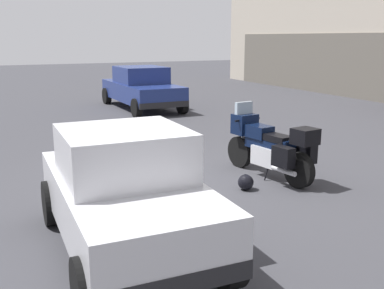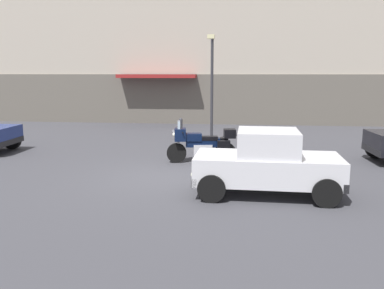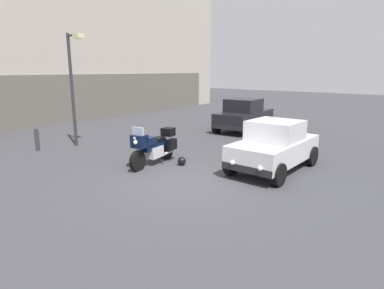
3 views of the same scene
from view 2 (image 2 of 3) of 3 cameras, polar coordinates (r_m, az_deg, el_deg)
ground_plane at (r=11.53m, az=-2.61°, el=-4.51°), size 80.00×80.00×0.00m
building_facade_rear at (r=24.42m, az=2.43°, el=14.25°), size 36.70×3.40×9.51m
motorcycle at (r=13.22m, az=1.54°, el=0.12°), size 2.26×0.91×1.36m
helmet at (r=12.49m, az=3.35°, el=-2.72°), size 0.28×0.28×0.28m
car_compact_side at (r=9.83m, az=10.45°, el=-2.59°), size 3.51×1.78×1.56m
streetlamp_curbside at (r=17.32m, az=2.77°, el=9.47°), size 0.28×0.94×4.45m
bollard_curbside at (r=18.22m, az=-1.58°, el=2.40°), size 0.16×0.16×0.91m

